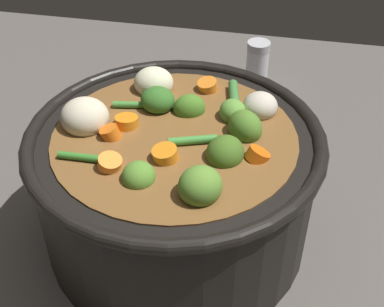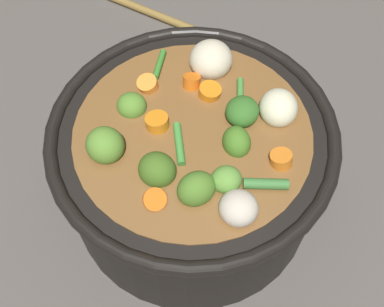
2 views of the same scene
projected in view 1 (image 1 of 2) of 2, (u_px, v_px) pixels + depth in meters
ground_plane at (177, 231)px, 0.63m from camera, size 1.10×1.10×0.00m
cooking_pot at (176, 182)px, 0.58m from camera, size 0.31×0.31×0.17m
salt_shaker at (257, 62)px, 0.88m from camera, size 0.04×0.04×0.07m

